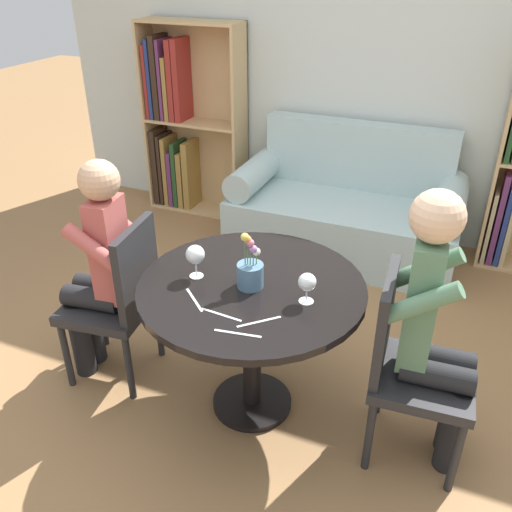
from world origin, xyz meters
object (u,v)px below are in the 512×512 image
(couch, at_px, (346,212))
(bookshelf_left, at_px, (184,125))
(person_left, at_px, (99,270))
(person_right, at_px, (436,329))
(chair_left, at_px, (120,296))
(flower_vase, at_px, (250,271))
(wine_glass_right, at_px, (307,283))
(wine_glass_left, at_px, (195,255))
(chair_right, at_px, (408,362))

(couch, relative_size, bookshelf_left, 1.06)
(couch, height_order, person_left, person_left)
(bookshelf_left, bearing_deg, couch, -9.96)
(person_left, bearing_deg, person_right, 85.86)
(chair_left, relative_size, person_left, 0.74)
(flower_vase, bearing_deg, chair_left, -178.51)
(couch, xyz_separation_m, wine_glass_right, (0.27, -1.82, 0.51))
(bookshelf_left, height_order, wine_glass_left, bookshelf_left)
(chair_right, height_order, wine_glass_left, chair_right)
(wine_glass_right, height_order, flower_vase, flower_vase)
(person_left, relative_size, wine_glass_right, 8.86)
(person_right, distance_m, wine_glass_left, 1.07)
(bookshelf_left, xyz_separation_m, person_left, (0.70, -2.11, -0.10))
(person_right, bearing_deg, chair_left, 88.79)
(couch, height_order, wine_glass_right, couch)
(chair_right, bearing_deg, chair_left, 88.56)
(wine_glass_right, bearing_deg, flower_vase, 175.75)
(chair_right, relative_size, flower_vase, 3.39)
(chair_left, distance_m, chair_right, 1.43)
(chair_right, distance_m, person_left, 1.53)
(couch, bearing_deg, chair_right, -68.00)
(flower_vase, bearing_deg, wine_glass_left, -175.91)
(chair_left, distance_m, flower_vase, 0.78)
(person_left, bearing_deg, chair_left, 94.62)
(person_right, relative_size, wine_glass_left, 8.11)
(bookshelf_left, distance_m, person_left, 2.22)
(chair_right, bearing_deg, wine_glass_right, 93.62)
(couch, distance_m, person_right, 1.97)
(flower_vase, bearing_deg, person_right, 3.33)
(couch, distance_m, flower_vase, 1.87)
(chair_left, distance_m, wine_glass_left, 0.57)
(person_left, distance_m, person_right, 1.61)
(wine_glass_right, bearing_deg, chair_left, 179.92)
(person_left, height_order, wine_glass_right, person_left)
(wine_glass_left, xyz_separation_m, flower_vase, (0.26, 0.02, -0.03))
(chair_right, bearing_deg, flower_vase, 89.31)
(person_left, bearing_deg, chair_right, 85.68)
(chair_left, relative_size, chair_right, 1.00)
(couch, bearing_deg, bookshelf_left, 170.04)
(chair_right, height_order, person_left, person_left)
(wine_glass_left, bearing_deg, flower_vase, 4.09)
(person_left, distance_m, wine_glass_right, 1.09)
(chair_left, relative_size, wine_glass_left, 5.68)
(bookshelf_left, height_order, chair_right, bookshelf_left)
(bookshelf_left, distance_m, person_right, 3.06)
(couch, relative_size, chair_right, 1.84)
(bookshelf_left, relative_size, wine_glass_right, 11.34)
(wine_glass_left, height_order, wine_glass_right, wine_glass_left)
(bookshelf_left, bearing_deg, person_right, -41.29)
(couch, height_order, chair_right, couch)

